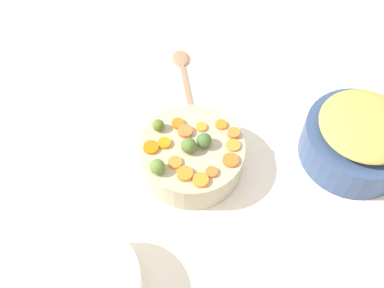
{
  "coord_description": "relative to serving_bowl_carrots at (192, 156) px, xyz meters",
  "views": [
    {
      "loc": [
        0.44,
        -0.5,
        1.04
      ],
      "look_at": [
        0.03,
        -0.04,
        0.12
      ],
      "focal_mm": 42.08,
      "sensor_mm": 36.0,
      "label": 1
    }
  ],
  "objects": [
    {
      "name": "carrot_slice_2",
      "position": [
        0.04,
        -0.07,
        0.05
      ],
      "size": [
        0.04,
        0.04,
        0.01
      ],
      "primitive_type": "cylinder",
      "rotation": [
        0.0,
        0.0,
        6.25
      ],
      "color": "orange",
      "rests_on": "serving_bowl_carrots"
    },
    {
      "name": "carrot_slice_12",
      "position": [
        0.01,
        0.1,
        0.05
      ],
      "size": [
        0.04,
        0.04,
        0.01
      ],
      "primitive_type": "cylinder",
      "rotation": [
        0.0,
        0.0,
        2.1
      ],
      "color": "orange",
      "rests_on": "serving_bowl_carrots"
    },
    {
      "name": "brussels_sprout_2",
      "position": [
        -0.1,
        -0.02,
        0.06
      ],
      "size": [
        0.03,
        0.03,
        0.03
      ],
      "primitive_type": "sphere",
      "color": "#577224",
      "rests_on": "serving_bowl_carrots"
    },
    {
      "name": "carrot_slice_0",
      "position": [
        -0.04,
        0.02,
        0.05
      ],
      "size": [
        0.05,
        0.05,
        0.01
      ],
      "primitive_type": "cylinder",
      "rotation": [
        0.0,
        0.0,
        3.99
      ],
      "color": "orange",
      "rests_on": "serving_bowl_carrots"
    },
    {
      "name": "wooden_spoon",
      "position": [
        -0.25,
        0.24,
        -0.04
      ],
      "size": [
        0.22,
        0.19,
        0.01
      ],
      "color": "#AB7958",
      "rests_on": "tabletop"
    },
    {
      "name": "carrot_slice_3",
      "position": [
        0.1,
        0.03,
        0.05
      ],
      "size": [
        0.05,
        0.05,
        0.01
      ],
      "primitive_type": "cylinder",
      "rotation": [
        0.0,
        0.0,
        2.83
      ],
      "color": "orange",
      "rests_on": "serving_bowl_carrots"
    },
    {
      "name": "carrot_slice_9",
      "position": [
        0.09,
        -0.03,
        0.05
      ],
      "size": [
        0.04,
        0.04,
        0.01
      ],
      "primitive_type": "cylinder",
      "rotation": [
        0.0,
        0.0,
        2.85
      ],
      "color": "orange",
      "rests_on": "serving_bowl_carrots"
    },
    {
      "name": "casserole_dish",
      "position": [
        0.05,
        -0.4,
        0.01
      ],
      "size": [
        0.25,
        0.25,
        0.1
      ],
      "primitive_type": "cylinder",
      "color": "white",
      "rests_on": "tabletop"
    },
    {
      "name": "brussels_sprout_3",
      "position": [
        0.0,
        -0.01,
        0.06
      ],
      "size": [
        0.04,
        0.04,
        0.04
      ],
      "primitive_type": "sphere",
      "color": "#557430",
      "rests_on": "serving_bowl_carrots"
    },
    {
      "name": "carrot_slice_1",
      "position": [
        -0.07,
        0.03,
        0.05
      ],
      "size": [
        0.04,
        0.04,
        0.01
      ],
      "primitive_type": "cylinder",
      "rotation": [
        0.0,
        0.0,
        2.21
      ],
      "color": "orange",
      "rests_on": "serving_bowl_carrots"
    },
    {
      "name": "brussels_sprout_0",
      "position": [
        0.02,
        0.02,
        0.06
      ],
      "size": [
        0.04,
        0.04,
        0.04
      ],
      "primitive_type": "sphere",
      "color": "#456D33",
      "rests_on": "serving_bowl_carrots"
    },
    {
      "name": "carrot_slice_6",
      "position": [
        -0.07,
        -0.07,
        0.05
      ],
      "size": [
        0.05,
        0.05,
        0.01
      ],
      "primitive_type": "cylinder",
      "rotation": [
        0.0,
        0.0,
        0.87
      ],
      "color": "orange",
      "rests_on": "serving_bowl_carrots"
    },
    {
      "name": "carrot_slice_7",
      "position": [
        -0.06,
        -0.04,
        0.05
      ],
      "size": [
        0.04,
        0.04,
        0.01
      ],
      "primitive_type": "cylinder",
      "rotation": [
        0.0,
        0.0,
        4.43
      ],
      "color": "orange",
      "rests_on": "serving_bowl_carrots"
    },
    {
      "name": "serving_bowl_carrots",
      "position": [
        0.0,
        0.0,
        0.0
      ],
      "size": [
        0.27,
        0.27,
        0.09
      ],
      "primitive_type": "cylinder",
      "color": "#B6AE8E",
      "rests_on": "tabletop"
    },
    {
      "name": "carrot_slice_5",
      "position": [
        0.08,
        0.07,
        0.05
      ],
      "size": [
        0.04,
        0.04,
        0.01
      ],
      "primitive_type": "cylinder",
      "rotation": [
        0.0,
        0.0,
        2.98
      ],
      "color": "orange",
      "rests_on": "serving_bowl_carrots"
    },
    {
      "name": "carrot_slice_10",
      "position": [
        0.05,
        0.1,
        0.05
      ],
      "size": [
        0.04,
        0.04,
        0.01
      ],
      "primitive_type": "cylinder",
      "rotation": [
        0.0,
        0.0,
        6.05
      ],
      "color": "orange",
      "rests_on": "serving_bowl_carrots"
    },
    {
      "name": "brussels_sprout_1",
      "position": [
        -0.01,
        -0.11,
        0.06
      ],
      "size": [
        0.04,
        0.04,
        0.04
      ],
      "primitive_type": "sphere",
      "color": "olive",
      "rests_on": "serving_bowl_carrots"
    },
    {
      "name": "tabletop",
      "position": [
        -0.03,
        0.04,
        -0.05
      ],
      "size": [
        2.4,
        2.4,
        0.02
      ],
      "primitive_type": "cube",
      "color": "white",
      "rests_on": "ground"
    },
    {
      "name": "carrot_slice_11",
      "position": [
        0.08,
        -0.06,
        0.05
      ],
      "size": [
        0.05,
        0.05,
        0.01
      ],
      "primitive_type": "cylinder",
      "rotation": [
        0.0,
        0.0,
        1.81
      ],
      "color": "orange",
      "rests_on": "serving_bowl_carrots"
    },
    {
      "name": "metal_pot",
      "position": [
        0.29,
        0.31,
        0.01
      ],
      "size": [
        0.28,
        0.28,
        0.11
      ],
      "primitive_type": "cylinder",
      "color": "#354B78",
      "rests_on": "tabletop"
    },
    {
      "name": "carrot_slice_4",
      "position": [
        -0.02,
        0.06,
        0.05
      ],
      "size": [
        0.04,
        0.04,
        0.01
      ],
      "primitive_type": "cylinder",
      "rotation": [
        0.0,
        0.0,
        2.16
      ],
      "color": "orange",
      "rests_on": "serving_bowl_carrots"
    },
    {
      "name": "stuffing_mound",
      "position": [
        0.29,
        0.31,
        0.09
      ],
      "size": [
        0.23,
        0.23,
        0.05
      ],
      "primitive_type": "ellipsoid",
      "color": "tan",
      "rests_on": "metal_pot"
    },
    {
      "name": "carrot_slice_8",
      "position": [
        0.0,
        -0.06,
        0.05
      ],
      "size": [
        0.05,
        0.05,
        0.01
      ],
      "primitive_type": "cylinder",
      "rotation": [
        0.0,
        0.0,
        0.44
      ],
      "color": "orange",
      "rests_on": "serving_bowl_carrots"
    }
  ]
}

